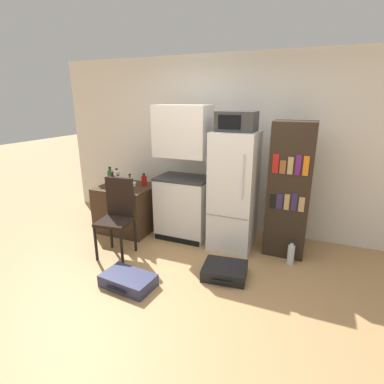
# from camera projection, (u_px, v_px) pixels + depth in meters

# --- Properties ---
(ground_plane) EXTENTS (24.00, 24.00, 0.00)m
(ground_plane) POSITION_uv_depth(u_px,v_px,m) (178.00, 295.00, 3.16)
(ground_plane) COLOR tan
(wall_back) EXTENTS (6.40, 0.10, 2.61)m
(wall_back) POSITION_uv_depth(u_px,v_px,m) (246.00, 146.00, 4.46)
(wall_back) COLOR white
(wall_back) RESTS_ON ground_plane
(side_table) EXTENTS (0.82, 0.73, 0.70)m
(side_table) POSITION_uv_depth(u_px,v_px,m) (128.00, 208.00, 4.68)
(side_table) COLOR #422D1E
(side_table) RESTS_ON ground_plane
(kitchen_hutch) EXTENTS (0.76, 0.53, 1.91)m
(kitchen_hutch) POSITION_uv_depth(u_px,v_px,m) (183.00, 179.00, 4.28)
(kitchen_hutch) COLOR white
(kitchen_hutch) RESTS_ON ground_plane
(refrigerator) EXTENTS (0.57, 0.60, 1.59)m
(refrigerator) POSITION_uv_depth(u_px,v_px,m) (234.00, 192.00, 4.00)
(refrigerator) COLOR white
(refrigerator) RESTS_ON ground_plane
(microwave) EXTENTS (0.48, 0.37, 0.25)m
(microwave) POSITION_uv_depth(u_px,v_px,m) (237.00, 121.00, 3.72)
(microwave) COLOR #333333
(microwave) RESTS_ON refrigerator
(bookshelf) EXTENTS (0.51, 0.39, 1.73)m
(bookshelf) POSITION_uv_depth(u_px,v_px,m) (289.00, 191.00, 3.80)
(bookshelf) COLOR #2D2319
(bookshelf) RESTS_ON ground_plane
(bottle_ketchup_red) EXTENTS (0.08, 0.08, 0.19)m
(bottle_ketchup_red) POSITION_uv_depth(u_px,v_px,m) (144.00, 180.00, 4.61)
(bottle_ketchup_red) COLOR #AD1914
(bottle_ketchup_red) RESTS_ON side_table
(bottle_milk_white) EXTENTS (0.09, 0.09, 0.21)m
(bottle_milk_white) POSITION_uv_depth(u_px,v_px,m) (117.00, 176.00, 4.85)
(bottle_milk_white) COLOR white
(bottle_milk_white) RESTS_ON side_table
(bottle_olive_oil) EXTENTS (0.07, 0.07, 0.28)m
(bottle_olive_oil) POSITION_uv_depth(u_px,v_px,m) (130.00, 185.00, 4.21)
(bottle_olive_oil) COLOR #566619
(bottle_olive_oil) RESTS_ON side_table
(bottle_clear_short) EXTENTS (0.08, 0.08, 0.16)m
(bottle_clear_short) POSITION_uv_depth(u_px,v_px,m) (119.00, 180.00, 4.66)
(bottle_clear_short) COLOR silver
(bottle_clear_short) RESTS_ON side_table
(bottle_wine_dark) EXTENTS (0.08, 0.08, 0.29)m
(bottle_wine_dark) POSITION_uv_depth(u_px,v_px,m) (113.00, 183.00, 4.29)
(bottle_wine_dark) COLOR black
(bottle_wine_dark) RESTS_ON side_table
(bottle_green_tall) EXTENTS (0.08, 0.08, 0.28)m
(bottle_green_tall) POSITION_uv_depth(u_px,v_px,m) (110.00, 177.00, 4.65)
(bottle_green_tall) COLOR #1E6028
(bottle_green_tall) RESTS_ON side_table
(bowl) EXTENTS (0.17, 0.17, 0.05)m
(bowl) POSITION_uv_depth(u_px,v_px,m) (131.00, 184.00, 4.60)
(bowl) COLOR silver
(bowl) RESTS_ON side_table
(chair) EXTENTS (0.44, 0.45, 1.02)m
(chair) POSITION_uv_depth(u_px,v_px,m) (118.00, 211.00, 3.87)
(chair) COLOR black
(chair) RESTS_ON ground_plane
(suitcase_large_flat) EXTENTS (0.61, 0.41, 0.14)m
(suitcase_large_flat) POSITION_uv_depth(u_px,v_px,m) (128.00, 280.00, 3.29)
(suitcase_large_flat) COLOR navy
(suitcase_large_flat) RESTS_ON ground_plane
(suitcase_small_flat) EXTENTS (0.54, 0.48, 0.14)m
(suitcase_small_flat) POSITION_uv_depth(u_px,v_px,m) (225.00, 271.00, 3.48)
(suitcase_small_flat) COLOR black
(suitcase_small_flat) RESTS_ON ground_plane
(water_bottle_front) EXTENTS (0.08, 0.08, 0.31)m
(water_bottle_front) POSITION_uv_depth(u_px,v_px,m) (291.00, 254.00, 3.73)
(water_bottle_front) COLOR silver
(water_bottle_front) RESTS_ON ground_plane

